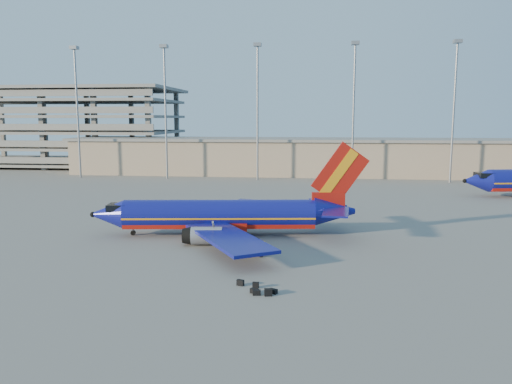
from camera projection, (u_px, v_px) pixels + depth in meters
ground at (256, 226)px, 61.74m from camera, size 220.00×220.00×0.00m
terminal_building at (327, 156)px, 116.98m from camera, size 122.00×16.00×8.50m
parking_garage at (67, 123)px, 139.80m from camera, size 62.00×32.00×21.40m
light_mast_row at (305, 97)px, 103.81m from camera, size 101.60×1.60×28.65m
aircraft_main at (226, 215)px, 56.47m from camera, size 31.32×29.96×10.63m
baggage_tug at (253, 247)px, 48.27m from camera, size 2.24×1.39×1.58m
luggage_pile at (259, 289)px, 38.08m from camera, size 3.41×2.51×0.54m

